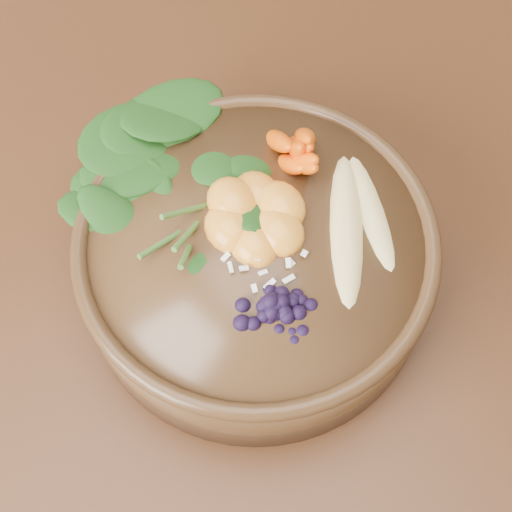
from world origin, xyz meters
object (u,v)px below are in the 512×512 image
kale_heap (188,167)px  mandarin_cluster (255,208)px  carrot_cluster (306,120)px  blueberry_pile (273,295)px  dining_table (149,295)px  stoneware_bowl (256,261)px  banana_halves (361,211)px

kale_heap → mandarin_cluster: size_ratio=2.07×
carrot_cluster → blueberry_pile: 0.16m
dining_table → stoneware_bowl: bearing=-43.6°
mandarin_cluster → carrot_cluster: bearing=29.6°
banana_halves → stoneware_bowl: bearing=-177.3°
carrot_cluster → mandarin_cluster: size_ratio=0.87×
banana_halves → kale_heap: bearing=156.5°
carrot_cluster → blueberry_pile: carrot_cluster is taller
carrot_cluster → banana_halves: (0.00, -0.09, -0.03)m
mandarin_cluster → blueberry_pile: blueberry_pile is taller
stoneware_bowl → kale_heap: (-0.02, 0.08, 0.07)m
dining_table → kale_heap: 0.21m
kale_heap → banana_halves: kale_heap is taller
kale_heap → carrot_cluster: 0.11m
kale_heap → banana_halves: (0.11, -0.11, -0.01)m
stoneware_bowl → kale_heap: size_ratio=1.53×
dining_table → carrot_cluster: 0.28m
stoneware_bowl → carrot_cluster: 0.13m
carrot_cluster → blueberry_pile: size_ratio=0.60×
kale_heap → carrot_cluster: (0.11, -0.02, 0.02)m
blueberry_pile → banana_halves: bearing=17.9°
kale_heap → carrot_cluster: bearing=-10.1°
dining_table → stoneware_bowl: (0.09, -0.08, 0.14)m
stoneware_bowl → mandarin_cluster: (0.01, 0.02, 0.06)m
mandarin_cluster → blueberry_pile: 0.08m
kale_heap → carrot_cluster: carrot_cluster is taller
carrot_cluster → blueberry_pile: (-0.10, -0.12, -0.02)m
mandarin_cluster → dining_table: bearing=145.6°
dining_table → kale_heap: bearing=-4.7°
dining_table → blueberry_pile: size_ratio=11.02×
kale_heap → banana_halves: size_ratio=1.25×
stoneware_bowl → mandarin_cluster: 0.06m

